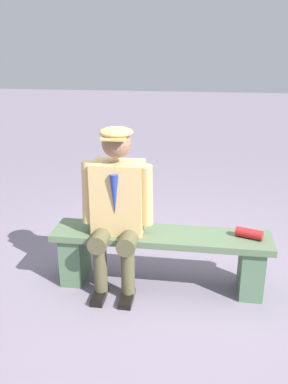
% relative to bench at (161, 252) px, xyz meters
% --- Properties ---
extents(ground_plane, '(30.00, 30.00, 0.00)m').
position_rel_bench_xyz_m(ground_plane, '(0.00, 0.00, -0.32)').
color(ground_plane, slate).
extents(bench, '(1.79, 0.38, 0.49)m').
position_rel_bench_xyz_m(bench, '(0.00, 0.00, 0.00)').
color(bench, '#566C4D').
rests_on(bench, ground).
extents(seated_man, '(0.58, 0.53, 1.35)m').
position_rel_bench_xyz_m(seated_man, '(0.35, 0.05, 0.43)').
color(seated_man, tan).
rests_on(seated_man, ground).
extents(rolled_magazine, '(0.22, 0.14, 0.08)m').
position_rel_bench_xyz_m(rolled_magazine, '(-0.70, -0.02, 0.21)').
color(rolled_magazine, '#B21E1E').
rests_on(rolled_magazine, bench).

